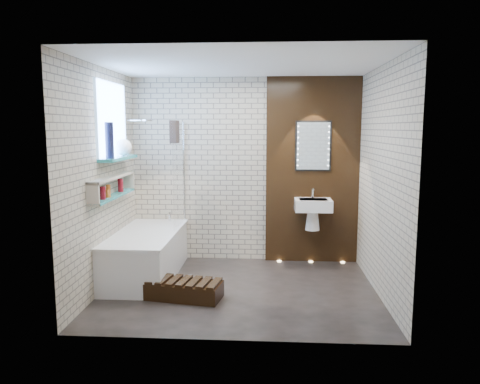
# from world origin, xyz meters

# --- Properties ---
(ground) EXTENTS (3.20, 3.20, 0.00)m
(ground) POSITION_xyz_m (0.00, 0.00, 0.00)
(ground) COLOR black
(ground) RESTS_ON ground
(room_shell) EXTENTS (3.24, 3.20, 2.60)m
(room_shell) POSITION_xyz_m (0.00, 0.00, 1.30)
(room_shell) COLOR #B2A48D
(room_shell) RESTS_ON ground
(walnut_panel) EXTENTS (1.30, 0.06, 2.60)m
(walnut_panel) POSITION_xyz_m (0.95, 1.27, 1.30)
(walnut_panel) COLOR black
(walnut_panel) RESTS_ON ground
(clerestory_window) EXTENTS (0.18, 1.00, 0.94)m
(clerestory_window) POSITION_xyz_m (-1.57, 0.35, 1.90)
(clerestory_window) COLOR #7FADE0
(clerestory_window) RESTS_ON room_shell
(display_niche) EXTENTS (0.14, 1.30, 0.26)m
(display_niche) POSITION_xyz_m (-1.53, 0.15, 1.20)
(display_niche) COLOR teal
(display_niche) RESTS_ON room_shell
(bathtub) EXTENTS (0.79, 1.74, 0.70)m
(bathtub) POSITION_xyz_m (-1.22, 0.45, 0.29)
(bathtub) COLOR white
(bathtub) RESTS_ON ground
(bath_screen) EXTENTS (0.01, 0.78, 1.40)m
(bath_screen) POSITION_xyz_m (-0.87, 0.89, 1.28)
(bath_screen) COLOR white
(bath_screen) RESTS_ON bathtub
(towel) EXTENTS (0.09, 0.22, 0.29)m
(towel) POSITION_xyz_m (-0.87, 0.64, 1.85)
(towel) COLOR #292221
(towel) RESTS_ON bath_screen
(shower_head) EXTENTS (0.18, 0.18, 0.02)m
(shower_head) POSITION_xyz_m (-1.30, 0.95, 2.00)
(shower_head) COLOR silver
(shower_head) RESTS_ON room_shell
(washbasin) EXTENTS (0.50, 0.36, 0.58)m
(washbasin) POSITION_xyz_m (0.95, 1.07, 0.79)
(washbasin) COLOR white
(washbasin) RESTS_ON walnut_panel
(led_mirror) EXTENTS (0.50, 0.02, 0.70)m
(led_mirror) POSITION_xyz_m (0.95, 1.23, 1.65)
(led_mirror) COLOR black
(led_mirror) RESTS_ON walnut_panel
(walnut_step) EXTENTS (0.88, 0.51, 0.18)m
(walnut_step) POSITION_xyz_m (-0.60, -0.30, 0.09)
(walnut_step) COLOR black
(walnut_step) RESTS_ON ground
(niche_bottles) EXTENTS (0.07, 0.69, 0.17)m
(niche_bottles) POSITION_xyz_m (-1.53, 0.10, 1.17)
(niche_bottles) COLOR #B35A1B
(niche_bottles) RESTS_ON display_niche
(sill_vases) EXTENTS (0.21, 0.66, 0.42)m
(sill_vases) POSITION_xyz_m (-1.50, 0.36, 1.69)
(sill_vases) COLOR #141738
(sill_vases) RESTS_ON clerestory_window
(floor_uplights) EXTENTS (0.96, 0.06, 0.01)m
(floor_uplights) POSITION_xyz_m (0.95, 1.20, 0.01)
(floor_uplights) COLOR #FFD899
(floor_uplights) RESTS_ON ground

